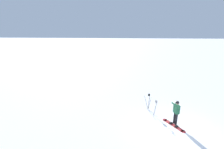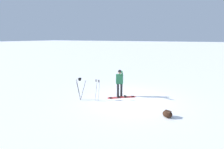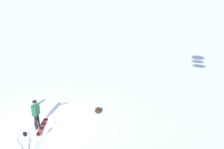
% 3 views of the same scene
% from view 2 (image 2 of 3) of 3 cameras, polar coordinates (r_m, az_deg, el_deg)
% --- Properties ---
extents(ground_plane, '(300.00, 300.00, 0.00)m').
position_cam_2_polar(ground_plane, '(10.88, 5.67, -7.87)').
color(ground_plane, white).
extents(snowboarder, '(0.60, 0.65, 1.76)m').
position_cam_2_polar(snowboarder, '(10.97, 2.51, -1.87)').
color(snowboarder, black).
rests_on(snowboarder, ground_plane).
extents(snowboard, '(1.54, 1.18, 0.10)m').
position_cam_2_polar(snowboard, '(11.09, 3.19, -7.32)').
color(snowboard, '#B23333').
rests_on(snowboard, ground_plane).
extents(gear_bag_large, '(0.54, 0.48, 0.33)m').
position_cam_2_polar(gear_bag_large, '(8.82, 17.53, -12.08)').
color(gear_bag_large, black).
rests_on(gear_bag_large, ground_plane).
extents(camera_tripod, '(0.67, 0.52, 1.36)m').
position_cam_2_polar(camera_tripod, '(10.54, -10.36, -3.16)').
color(camera_tripod, '#262628').
rests_on(camera_tripod, ground_plane).
extents(ski_poles, '(0.27, 0.23, 1.26)m').
position_cam_2_polar(ski_poles, '(10.39, -4.72, -4.02)').
color(ski_poles, gray).
rests_on(ski_poles, ground_plane).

